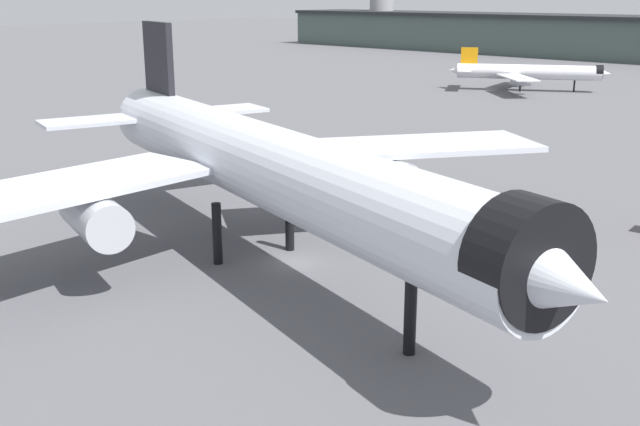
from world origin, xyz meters
TOP-DOWN VIEW (x-y plane):
  - ground at (0.00, 0.00)m, footprint 900.00×900.00m
  - airliner_near_gate at (-1.20, -1.85)m, footprint 61.06×54.28m
  - airliner_far_taxiway at (-36.17, 114.88)m, footprint 31.85×28.71m
  - terminal_building at (-59.43, 210.81)m, footprint 255.58×45.47m

SIDE VIEW (x-z plane):
  - ground at x=0.00m, z-range 0.00..0.00m
  - airliner_far_taxiway at x=-36.17m, z-range -0.54..8.57m
  - terminal_building at x=-59.43m, z-range -5.26..19.30m
  - airliner_near_gate at x=-1.20m, z-range -1.06..16.82m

